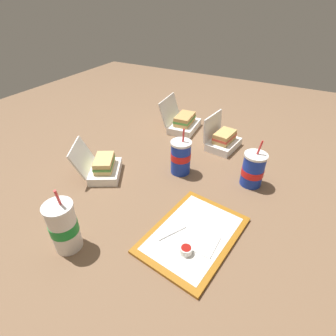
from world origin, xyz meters
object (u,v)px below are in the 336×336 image
Objects in this scene: clamshell_sandwich_front at (183,122)px; soda_cup_front at (64,227)px; plastic_fork at (172,233)px; soda_cup_corner at (181,157)px; food_tray at (193,235)px; ketchup_cup at (186,250)px; clamshell_sandwich_center at (103,167)px; soda_cup_right at (253,170)px; clamshell_sandwich_right at (223,140)px.

clamshell_sandwich_front is 0.96m from soda_cup_front.
soda_cup_corner reaches higher than plastic_fork.
soda_cup_front is (-0.23, 0.34, 0.08)m from food_tray.
food_tray is 0.09m from ketchup_cup.
ketchup_cup is 0.17× the size of soda_cup_front.
food_tray is 1.68× the size of soda_cup_front.
clamshell_sandwich_front is 0.90× the size of clamshell_sandwich_center.
food_tray is 0.42m from soda_cup_front.
clamshell_sandwich_center is 1.13× the size of soda_cup_corner.
plastic_fork is at bearing -54.51° from soda_cup_front.
food_tray is at bearing -32.83° from plastic_fork.
clamshell_sandwich_center is at bearing 67.37° from ketchup_cup.
clamshell_sandwich_front is 1.05× the size of soda_cup_right.
soda_cup_front reaches higher than clamshell_sandwich_right.
clamshell_sandwich_front reaches higher than ketchup_cup.
clamshell_sandwich_right is (0.63, 0.11, 0.04)m from food_tray.
clamshell_sandwich_center is (0.13, 0.50, 0.04)m from food_tray.
ketchup_cup is 0.09m from plastic_fork.
soda_cup_corner is 0.57m from soda_cup_front.
ketchup_cup is 0.48m from soda_cup_right.
clamshell_sandwich_right is 0.94× the size of soda_cup_right.
soda_cup_corner is at bearing 101.92° from soda_cup_right.
soda_cup_front reaches higher than soda_cup_corner.
soda_cup_corner is at bearing 28.43° from ketchup_cup.
soda_cup_corner is at bearing 32.96° from food_tray.
clamshell_sandwich_front is at bearing 24.44° from soda_cup_corner.
clamshell_sandwich_right reaches higher than clamshell_sandwich_center.
soda_cup_front is (-0.95, -0.05, 0.05)m from clamshell_sandwich_front.
soda_cup_front is (-0.20, 0.28, 0.07)m from plastic_fork.
ketchup_cup is 0.18× the size of soda_cup_corner.
soda_cup_front is at bearing 124.13° from food_tray.
clamshell_sandwich_center is at bearing 98.85° from plastic_fork.
clamshell_sandwich_center is (0.16, 0.44, 0.03)m from plastic_fork.
plastic_fork is (-0.03, 0.06, 0.01)m from food_tray.
soda_cup_right is (0.38, -0.10, 0.07)m from food_tray.
soda_cup_right reaches higher than clamshell_sandwich_front.
soda_cup_right reaches higher than plastic_fork.
clamshell_sandwich_right is at bearing 33.48° from plastic_fork.
clamshell_sandwich_right is at bearing 9.84° from ketchup_cup.
soda_cup_front is at bearing -156.44° from clamshell_sandwich_center.
food_tray is at bearing -169.87° from clamshell_sandwich_right.
soda_cup_corner reaches higher than clamshell_sandwich_right.
soda_cup_front reaches higher than clamshell_sandwich_center.
plastic_fork is 0.39m from soda_cup_corner.
soda_cup_right is 0.88× the size of soda_cup_front.
soda_cup_front is at bearing -177.18° from clamshell_sandwich_front.
clamshell_sandwich_right is 0.89m from soda_cup_front.
soda_cup_right is 0.96× the size of soda_cup_corner.
plastic_fork is at bearing 158.65° from soda_cup_right.
clamshell_sandwich_front reaches higher than food_tray.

